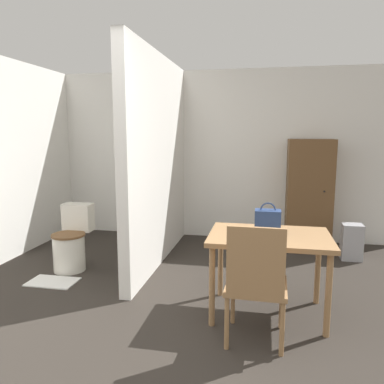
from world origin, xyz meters
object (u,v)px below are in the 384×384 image
object	(u,v)px
toilet	(72,242)
dining_table	(269,244)
space_heater	(352,242)
wooden_cabinet	(309,194)
wooden_chair	(256,281)
handbag	(268,221)

from	to	relation	value
toilet	dining_table	bearing A→B (deg)	-17.28
dining_table	space_heater	xyz separation A→B (m)	(1.04, 1.67, -0.41)
toilet	wooden_cabinet	xyz separation A→B (m)	(2.81, 1.44, 0.44)
dining_table	wooden_chair	bearing A→B (deg)	-100.79
wooden_cabinet	toilet	bearing A→B (deg)	-152.82
wooden_chair	dining_table	bearing A→B (deg)	80.84
toilet	space_heater	xyz separation A→B (m)	(3.30, 0.97, -0.09)
toilet	handbag	distance (m)	2.39
dining_table	handbag	distance (m)	0.20
dining_table	wooden_cabinet	bearing A→B (deg)	75.56
handbag	wooden_cabinet	bearing A→B (deg)	74.75
wooden_chair	space_heater	bearing A→B (deg)	63.96
dining_table	toilet	size ratio (longest dim) A/B	1.38
handbag	space_heater	bearing A→B (deg)	56.73
wooden_cabinet	handbag	bearing A→B (deg)	-105.25
handbag	wooden_cabinet	world-z (taller)	wooden_cabinet
toilet	handbag	bearing A→B (deg)	-16.36
dining_table	space_heater	world-z (taller)	dining_table
dining_table	toilet	world-z (taller)	toilet
toilet	wooden_chair	bearing A→B (deg)	-29.31
wooden_cabinet	space_heater	bearing A→B (deg)	-44.20
wooden_chair	handbag	distance (m)	0.65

